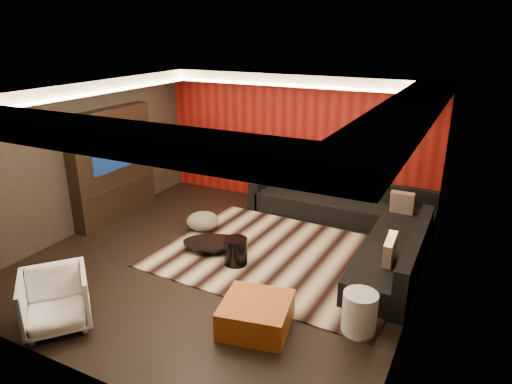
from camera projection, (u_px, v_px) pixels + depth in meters
The scene contains 26 objects.
floor at pixel (224, 260), 7.60m from camera, with size 6.00×6.00×0.02m, color black.
ceiling at pixel (219, 88), 6.64m from camera, with size 6.00×6.00×0.02m, color silver.
wall_back at pixel (295, 140), 9.65m from camera, with size 6.00×0.02×2.80m, color black.
wall_left at pixel (81, 156), 8.40m from camera, with size 0.02×6.00×2.80m, color black.
wall_right at pixel (423, 213), 5.84m from camera, with size 0.02×6.00×2.80m, color black.
red_feature_wall at pixel (294, 140), 9.61m from camera, with size 5.98×0.05×2.78m, color #6B0C0A.
soffit_back at pixel (291, 79), 8.95m from camera, with size 6.00×0.60×0.22m, color silver.
soffit_front at pixel (75, 132), 4.42m from camera, with size 6.00×0.60×0.22m, color silver.
soffit_left at pixel (85, 86), 7.83m from camera, with size 0.60×4.80×0.22m, color silver.
soffit_right at pixel (410, 111), 5.54m from camera, with size 0.60×4.80×0.22m, color silver.
cove_back at pixel (284, 85), 8.69m from camera, with size 4.80×0.08×0.04m, color #FFD899.
cove_front at pixel (102, 134), 4.73m from camera, with size 4.80×0.08×0.04m, color #FFD899.
cove_left at pixel (100, 93), 7.71m from camera, with size 0.08×4.80×0.04m, color #FFD899.
cove_right at pixel (381, 116), 5.71m from camera, with size 0.08×4.80×0.04m, color #FFD899.
tv_surround at pixel (113, 165), 8.94m from camera, with size 0.30×2.00×2.20m, color black.
tv_screen at pixel (117, 148), 8.75m from camera, with size 0.04×1.30×0.80m, color black.
tv_shelf at pixel (121, 185), 9.01m from camera, with size 0.04×1.60×0.04m, color black.
rug at pixel (280, 256), 7.68m from camera, with size 4.00×3.00×0.02m, color #BFA78C.
coffee_table at pixel (214, 246), 7.83m from camera, with size 1.05×1.05×0.18m, color black.
drum_stool at pixel (236, 251), 7.35m from camera, with size 0.38×0.38×0.44m, color black.
striped_pouf at pixel (203, 221), 8.63m from camera, with size 0.61×0.61×0.33m, color beige.
white_side_table at pixel (360, 313), 5.72m from camera, with size 0.44×0.44×0.55m, color silver.
orange_ottoman at pixel (256, 315), 5.82m from camera, with size 0.85×0.85×0.38m, color #A54E15.
armchair at pixel (55, 300), 5.80m from camera, with size 0.80×0.82×0.75m, color white.
sectional_sofa at pixel (357, 223), 8.34m from camera, with size 3.65×3.50×0.75m.
throw_pillows at pixel (377, 210), 8.03m from camera, with size 1.66×2.76×0.50m.
Camera 1 is at (3.53, -5.79, 3.65)m, focal length 32.00 mm.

